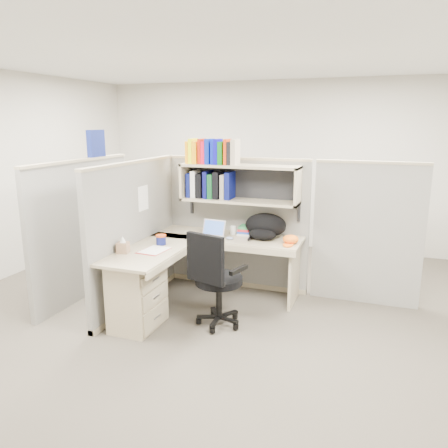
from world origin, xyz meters
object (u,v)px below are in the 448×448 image
at_px(backpack, 264,226).
at_px(laptop, 210,229).
at_px(snack_canister, 161,240).
at_px(task_chair, 216,294).
at_px(desk, 164,279).

bearing_deg(backpack, laptop, -154.02).
relative_size(snack_canister, task_chair, 0.11).
distance_m(snack_canister, task_chair, 0.90).
distance_m(backpack, snack_canister, 1.19).
xyz_separation_m(snack_canister, task_chair, (0.74, -0.25, -0.43)).
relative_size(desk, backpack, 3.61).
distance_m(laptop, snack_canister, 0.60).
height_order(laptop, snack_canister, laptop).
bearing_deg(task_chair, backpack, 74.46).
height_order(laptop, backpack, backpack).
xyz_separation_m(desk, backpack, (0.84, 0.90, 0.43)).
relative_size(backpack, snack_canister, 4.28).
bearing_deg(desk, laptop, 71.06).
xyz_separation_m(laptop, backpack, (0.59, 0.19, 0.04)).
bearing_deg(backpack, desk, -124.80).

